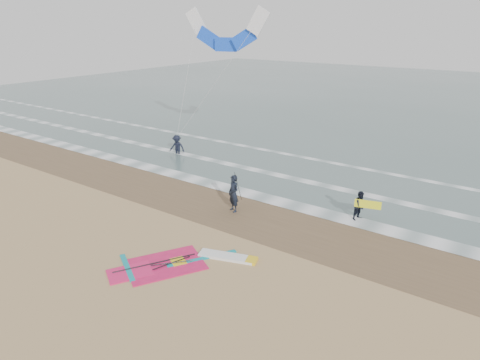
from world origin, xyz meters
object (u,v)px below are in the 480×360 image
Objects in this scene: windsurf_rig at (182,263)px; person_standing at (234,194)px; surf_kite at (225,33)px; person_walking at (360,206)px; person_wading at (177,143)px.

person_standing is at bearing 103.67° from windsurf_rig.
surf_kite reaches higher than person_standing.
surf_kite is at bearing 119.95° from windsurf_rig.
person_walking is at bearing -22.88° from surf_kite.
person_walking is at bearing 49.16° from person_standing.
surf_kite is (3.07, 2.18, 7.85)m from person_wading.
person_walking is 15.74m from person_wading.
surf_kite reaches higher than person_wading.
surf_kite is at bearing 151.72° from person_standing.
person_wading is (-9.58, 5.93, -0.08)m from person_standing.
person_wading is at bearing 101.44° from person_walking.
windsurf_rig is at bearing 174.37° from person_walking.
person_standing is at bearing 138.80° from person_walking.
person_standing is 1.33× the size of person_walking.
person_walking reaches higher than windsurf_rig.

